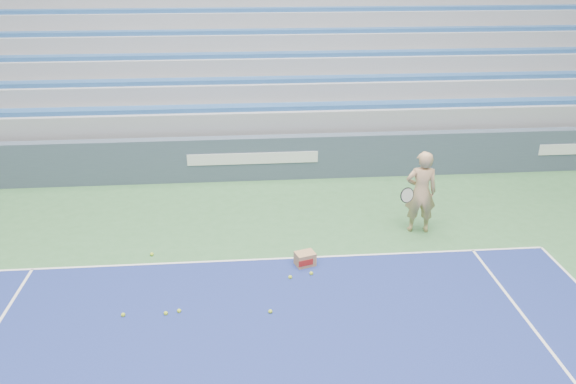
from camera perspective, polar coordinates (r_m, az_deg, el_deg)
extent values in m
cube|color=white|center=(10.56, -2.94, -6.85)|extent=(10.97, 0.05, 0.00)
cube|color=#3D4B5D|center=(13.96, -3.59, 3.46)|extent=(30.00, 0.30, 1.10)
cube|color=white|center=(13.79, -3.58, 3.42)|extent=(3.20, 0.02, 0.28)
cube|color=#93959B|center=(18.29, -3.97, 8.41)|extent=(30.00, 8.50, 1.10)
cube|color=#93959B|center=(18.10, -4.04, 10.85)|extent=(30.00, 8.50, 0.50)
cube|color=#2A599A|center=(14.26, -3.77, 8.57)|extent=(29.60, 0.42, 0.11)
cube|color=#93959B|center=(18.41, -4.11, 12.66)|extent=(30.00, 7.65, 0.50)
cube|color=#2A599A|center=(14.97, -3.90, 11.27)|extent=(29.60, 0.42, 0.11)
cube|color=#93959B|center=(18.74, -4.18, 14.41)|extent=(30.00, 6.80, 0.50)
cube|color=#2A599A|center=(15.70, -4.02, 13.72)|extent=(29.60, 0.42, 0.11)
cube|color=#93959B|center=(19.08, -4.25, 16.10)|extent=(30.00, 5.95, 0.50)
cube|color=#2A599A|center=(16.47, -4.13, 15.95)|extent=(29.60, 0.42, 0.11)
cube|color=#93959B|center=(19.44, -4.31, 17.73)|extent=(30.00, 5.10, 0.50)
cube|color=#2A599A|center=(17.25, -4.24, 17.98)|extent=(29.60, 0.42, 0.11)
imported|color=tan|center=(11.53, 13.35, -0.01)|extent=(0.67, 0.48, 1.73)
cylinder|color=black|center=(11.18, 12.06, -0.18)|extent=(0.12, 0.27, 0.08)
cylinder|color=beige|center=(10.87, 12.00, -0.32)|extent=(0.29, 0.16, 0.28)
torus|color=black|center=(10.87, 12.00, -0.32)|extent=(0.31, 0.18, 0.30)
cube|color=#A97C52|center=(10.34, 1.74, -6.82)|extent=(0.41, 0.35, 0.26)
cube|color=#B21E19|center=(10.22, 1.83, -7.21)|extent=(0.27, 0.10, 0.12)
sphere|color=#BEDF2D|center=(10.99, -13.66, -6.15)|extent=(0.07, 0.07, 0.07)
sphere|color=#BEDF2D|center=(9.45, -16.40, -11.88)|extent=(0.07, 0.07, 0.07)
sphere|color=#BEDF2D|center=(10.11, 2.38, -8.26)|extent=(0.07, 0.07, 0.07)
sphere|color=#BEDF2D|center=(9.16, -1.80, -12.04)|extent=(0.07, 0.07, 0.07)
sphere|color=#BEDF2D|center=(9.99, 0.23, -8.64)|extent=(0.07, 0.07, 0.07)
sphere|color=#BEDF2D|center=(9.33, -11.00, -11.78)|extent=(0.07, 0.07, 0.07)
sphere|color=#BEDF2D|center=(9.32, -12.31, -11.95)|extent=(0.07, 0.07, 0.07)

